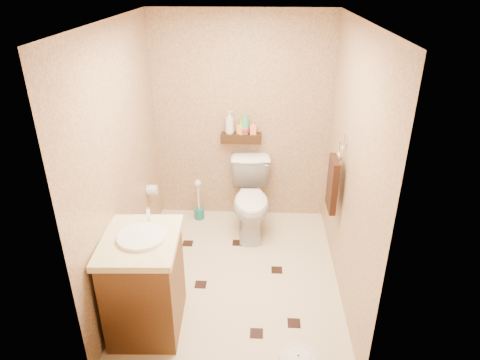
{
  "coord_description": "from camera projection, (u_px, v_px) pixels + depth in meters",
  "views": [
    {
      "loc": [
        0.22,
        -3.39,
        2.75
      ],
      "look_at": [
        0.03,
        0.25,
        0.94
      ],
      "focal_mm": 32.0,
      "sensor_mm": 36.0,
      "label": 1
    }
  ],
  "objects": [
    {
      "name": "bottle_c",
      "position": [
        245.0,
        128.0,
        4.8
      ],
      "size": [
        0.11,
        0.11,
        0.13
      ],
      "primitive_type": "imported",
      "rotation": [
        0.0,
        0.0,
        3.18
      ],
      "color": "red",
      "rests_on": "wall_shelf"
    },
    {
      "name": "ceiling",
      "position": [
        234.0,
        20.0,
        3.2
      ],
      "size": [
        2.0,
        2.5,
        0.02
      ],
      "primitive_type": "cube",
      "color": "white",
      "rests_on": "wall_back"
    },
    {
      "name": "bathroom_scale",
      "position": [
        298.0,
        358.0,
        3.32
      ],
      "size": [
        0.37,
        0.37,
        0.06
      ],
      "rotation": [
        0.0,
        0.0,
        0.33
      ],
      "color": "silver",
      "rests_on": "ground"
    },
    {
      "name": "floor_accents",
      "position": [
        240.0,
        279.0,
        4.21
      ],
      "size": [
        1.22,
        1.42,
        0.01
      ],
      "color": "black",
      "rests_on": "ground"
    },
    {
      "name": "toilet_paper",
      "position": [
        152.0,
        190.0,
        4.62
      ],
      "size": [
        0.12,
        0.11,
        0.12
      ],
      "color": "silver",
      "rests_on": "wall_left"
    },
    {
      "name": "toilet_brush",
      "position": [
        199.0,
        205.0,
        5.16
      ],
      "size": [
        0.12,
        0.12,
        0.52
      ],
      "color": "#1A6A64",
      "rests_on": "ground"
    },
    {
      "name": "ground",
      "position": [
        235.0,
        275.0,
        4.26
      ],
      "size": [
        2.5,
        2.5,
        0.0
      ],
      "primitive_type": "plane",
      "color": "beige",
      "rests_on": "ground"
    },
    {
      "name": "towel_ring",
      "position": [
        333.0,
        182.0,
        4.03
      ],
      "size": [
        0.12,
        0.3,
        0.76
      ],
      "color": "silver",
      "rests_on": "wall_right"
    },
    {
      "name": "wall_right",
      "position": [
        350.0,
        169.0,
        3.69
      ],
      "size": [
        0.04,
        2.5,
        2.4
      ],
      "primitive_type": "cube",
      "color": "tan",
      "rests_on": "ground"
    },
    {
      "name": "bottle_d",
      "position": [
        245.0,
        124.0,
        4.78
      ],
      "size": [
        0.12,
        0.12,
        0.25
      ],
      "primitive_type": "imported",
      "rotation": [
        0.0,
        0.0,
        1.26
      ],
      "color": "#3AAE6B",
      "rests_on": "wall_shelf"
    },
    {
      "name": "toilet",
      "position": [
        251.0,
        200.0,
        4.82
      ],
      "size": [
        0.51,
        0.83,
        0.82
      ],
      "primitive_type": "imported",
      "rotation": [
        0.0,
        0.0,
        0.07
      ],
      "color": "white",
      "rests_on": "ground"
    },
    {
      "name": "bottle_b",
      "position": [
        241.0,
        127.0,
        4.8
      ],
      "size": [
        0.1,
        0.1,
        0.15
      ],
      "primitive_type": "imported",
      "rotation": [
        0.0,
        0.0,
        0.94
      ],
      "color": "#FFB035",
      "rests_on": "wall_shelf"
    },
    {
      "name": "wall_front",
      "position": [
        222.0,
        251.0,
        2.61
      ],
      "size": [
        2.0,
        0.04,
        2.4
      ],
      "primitive_type": "cube",
      "color": "tan",
      "rests_on": "ground"
    },
    {
      "name": "vanity",
      "position": [
        145.0,
        282.0,
        3.49
      ],
      "size": [
        0.62,
        0.75,
        1.01
      ],
      "rotation": [
        0.0,
        0.0,
        0.05
      ],
      "color": "brown",
      "rests_on": "ground"
    },
    {
      "name": "wall_left",
      "position": [
        122.0,
        164.0,
        3.78
      ],
      "size": [
        0.04,
        2.5,
        2.4
      ],
      "primitive_type": "cube",
      "color": "tan",
      "rests_on": "ground"
    },
    {
      "name": "wall_back",
      "position": [
        242.0,
        121.0,
        4.85
      ],
      "size": [
        2.0,
        0.04,
        2.4
      ],
      "primitive_type": "cube",
      "color": "tan",
      "rests_on": "ground"
    },
    {
      "name": "bottle_a",
      "position": [
        230.0,
        123.0,
        4.78
      ],
      "size": [
        0.14,
        0.14,
        0.26
      ],
      "primitive_type": "imported",
      "rotation": [
        0.0,
        0.0,
        2.1
      ],
      "color": "silver",
      "rests_on": "wall_shelf"
    },
    {
      "name": "wall_shelf",
      "position": [
        241.0,
        138.0,
        4.86
      ],
      "size": [
        0.46,
        0.14,
        0.1
      ],
      "primitive_type": "cube",
      "color": "#39240F",
      "rests_on": "wall_back"
    },
    {
      "name": "bottle_e",
      "position": [
        253.0,
        127.0,
        4.79
      ],
      "size": [
        0.07,
        0.07,
        0.16
      ],
      "primitive_type": "imported",
      "rotation": [
        0.0,
        0.0,
        3.11
      ],
      "color": "#F98853",
      "rests_on": "wall_shelf"
    }
  ]
}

